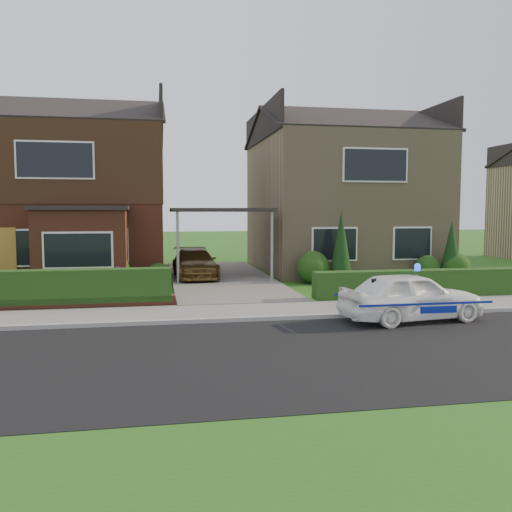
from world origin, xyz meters
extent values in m
plane|color=#265015|center=(0.00, 0.00, 0.00)|extent=(120.00, 120.00, 0.00)
cube|color=black|center=(0.00, 0.00, 0.00)|extent=(60.00, 6.00, 0.02)
cube|color=#9E9993|center=(0.00, 3.05, 0.06)|extent=(60.00, 0.16, 0.12)
cube|color=slate|center=(0.00, 4.10, 0.05)|extent=(60.00, 2.00, 0.10)
cube|color=#265015|center=(0.00, -5.00, 0.00)|extent=(60.00, 4.00, 0.01)
cube|color=#666059|center=(0.00, 11.00, 0.06)|extent=(3.80, 12.00, 0.12)
cube|color=brown|center=(-5.80, 14.00, 2.90)|extent=(7.20, 8.00, 5.80)
cube|color=white|center=(-7.38, 9.98, 1.40)|extent=(1.80, 0.08, 1.30)
cube|color=white|center=(-4.22, 9.98, 1.40)|extent=(1.60, 0.08, 1.30)
cube|color=white|center=(-5.80, 9.98, 4.40)|extent=(2.60, 0.08, 1.30)
cube|color=black|center=(-5.80, 14.00, 4.35)|extent=(7.26, 8.06, 2.90)
cube|color=brown|center=(-4.94, 9.30, 1.35)|extent=(3.00, 1.40, 2.70)
cube|color=black|center=(-4.94, 9.30, 2.77)|extent=(3.20, 1.60, 0.14)
cube|color=#9E8061|center=(5.80, 14.00, 2.90)|extent=(7.20, 8.00, 5.80)
cube|color=white|center=(4.22, 9.98, 1.40)|extent=(1.80, 0.08, 1.30)
cube|color=white|center=(7.38, 9.98, 1.40)|extent=(1.60, 0.08, 1.30)
cube|color=white|center=(5.80, 9.98, 4.40)|extent=(2.60, 0.08, 1.30)
cube|color=black|center=(0.00, 11.00, 2.70)|extent=(3.80, 3.00, 0.14)
cylinder|color=gray|center=(-1.70, 9.60, 1.35)|extent=(0.10, 0.10, 2.70)
cylinder|color=gray|center=(1.70, 9.60, 1.35)|extent=(0.10, 0.10, 2.70)
cube|color=brown|center=(-5.80, 5.30, 0.18)|extent=(7.70, 0.25, 0.36)
cube|color=#1B3B12|center=(-5.80, 5.45, 0.00)|extent=(7.50, 0.55, 0.90)
cube|color=#1B3B12|center=(5.80, 5.35, 0.00)|extent=(7.50, 0.55, 0.80)
sphere|color=#1B3B12|center=(-4.00, 9.30, 0.66)|extent=(1.32, 1.32, 1.32)
sphere|color=#1B3B12|center=(-2.40, 9.60, 0.42)|extent=(0.84, 0.84, 0.84)
sphere|color=#1B3B12|center=(3.20, 9.40, 0.60)|extent=(1.20, 1.20, 1.20)
sphere|color=#1B3B12|center=(7.80, 9.50, 0.48)|extent=(0.96, 0.96, 0.96)
sphere|color=#1B3B12|center=(8.80, 9.20, 0.54)|extent=(1.08, 1.08, 1.08)
cone|color=black|center=(4.20, 9.20, 1.30)|extent=(0.90, 0.90, 2.60)
cone|color=black|center=(8.60, 9.20, 1.10)|extent=(0.90, 0.90, 2.20)
imported|color=white|center=(3.60, 2.40, 0.60)|extent=(1.86, 3.67, 1.20)
sphere|color=#193FF2|center=(3.77, 2.40, 1.28)|extent=(0.17, 0.17, 0.17)
cube|color=navy|center=(3.60, 1.69, 0.55)|extent=(3.23, 0.02, 0.05)
cube|color=navy|center=(3.60, 3.11, 0.55)|extent=(3.23, 0.01, 0.05)
ellipsoid|color=black|center=(2.61, 2.30, 0.85)|extent=(0.22, 0.17, 0.21)
sphere|color=white|center=(2.63, 2.24, 0.84)|extent=(0.11, 0.11, 0.11)
sphere|color=black|center=(2.63, 2.28, 0.99)|extent=(0.13, 0.13, 0.13)
cone|color=black|center=(2.59, 2.29, 1.06)|extent=(0.04, 0.04, 0.05)
cone|color=black|center=(2.68, 2.29, 1.06)|extent=(0.04, 0.04, 0.05)
imported|color=brown|center=(-1.00, 11.08, 0.67)|extent=(1.71, 3.83, 1.09)
imported|color=gray|center=(-5.08, 8.36, 0.34)|extent=(0.38, 0.28, 0.69)
imported|color=gray|center=(-3.60, 8.45, 0.42)|extent=(0.64, 0.64, 0.85)
camera|label=1|loc=(-2.44, -9.65, 2.68)|focal=38.00mm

